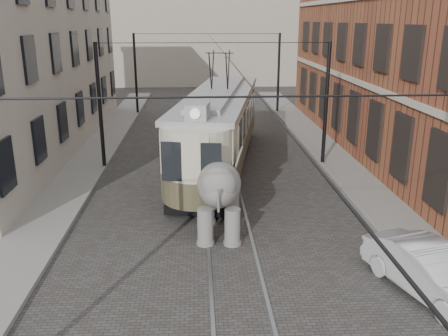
{
  "coord_description": "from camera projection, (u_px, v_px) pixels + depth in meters",
  "views": [
    {
      "loc": [
        -1.0,
        -16.71,
        7.0
      ],
      "look_at": [
        -0.13,
        -1.01,
        2.1
      ],
      "focal_mm": 38.48,
      "sensor_mm": 36.0,
      "label": 1
    }
  ],
  "objects": [
    {
      "name": "stucco_building",
      "position": [
        9.0,
        58.0,
        25.52
      ],
      "size": [
        7.0,
        24.0,
        10.0
      ],
      "primitive_type": "cube",
      "color": "gray",
      "rests_on": "ground"
    },
    {
      "name": "catenary",
      "position": [
        215.0,
        110.0,
        21.92
      ],
      "size": [
        11.0,
        30.2,
        6.0
      ],
      "primitive_type": null,
      "color": "black",
      "rests_on": "ground"
    },
    {
      "name": "sidewalk_right",
      "position": [
        382.0,
        208.0,
        18.36
      ],
      "size": [
        2.0,
        60.0,
        0.15
      ],
      "primitive_type": "cube",
      "color": "slate",
      "rests_on": "ground"
    },
    {
      "name": "distant_block",
      "position": [
        205.0,
        19.0,
        54.11
      ],
      "size": [
        28.0,
        10.0,
        14.0
      ],
      "primitive_type": "cube",
      "color": "gray",
      "rests_on": "ground"
    },
    {
      "name": "elephant",
      "position": [
        219.0,
        195.0,
        16.01
      ],
      "size": [
        2.74,
        4.61,
        2.73
      ],
      "primitive_type": null,
      "rotation": [
        0.0,
        0.0,
        -0.06
      ],
      "color": "slate",
      "rests_on": "ground"
    },
    {
      "name": "parked_car",
      "position": [
        431.0,
        271.0,
        12.58
      ],
      "size": [
        2.64,
        4.32,
        1.34
      ],
      "primitive_type": "imported",
      "rotation": [
        0.0,
        0.0,
        0.32
      ],
      "color": "#AFAFB4",
      "rests_on": "ground"
    },
    {
      "name": "brick_building",
      "position": [
        423.0,
        38.0,
        25.44
      ],
      "size": [
        8.0,
        26.0,
        12.0
      ],
      "primitive_type": "cube",
      "color": "brown",
      "rests_on": "ground"
    },
    {
      "name": "ground",
      "position": [
        226.0,
        213.0,
        18.06
      ],
      "size": [
        120.0,
        120.0,
        0.0
      ],
      "primitive_type": "plane",
      "color": "#3C3937"
    },
    {
      "name": "tram_rails",
      "position": [
        226.0,
        213.0,
        18.06
      ],
      "size": [
        1.54,
        80.0,
        0.02
      ],
      "primitive_type": null,
      "color": "slate",
      "rests_on": "ground"
    },
    {
      "name": "tram",
      "position": [
        220.0,
        110.0,
        23.26
      ],
      "size": [
        5.23,
        14.2,
        5.52
      ],
      "primitive_type": null,
      "rotation": [
        0.0,
        0.0,
        -0.17
      ],
      "color": "#BCB498",
      "rests_on": "ground"
    },
    {
      "name": "sidewalk_left",
      "position": [
        50.0,
        215.0,
        17.69
      ],
      "size": [
        2.0,
        60.0,
        0.15
      ],
      "primitive_type": "cube",
      "color": "slate",
      "rests_on": "ground"
    }
  ]
}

